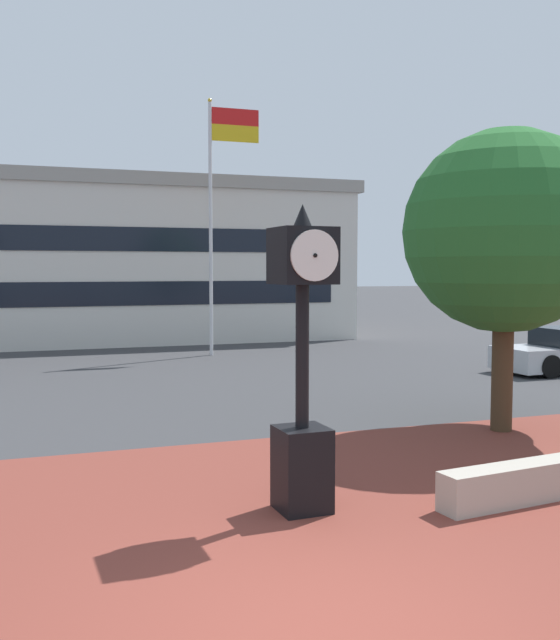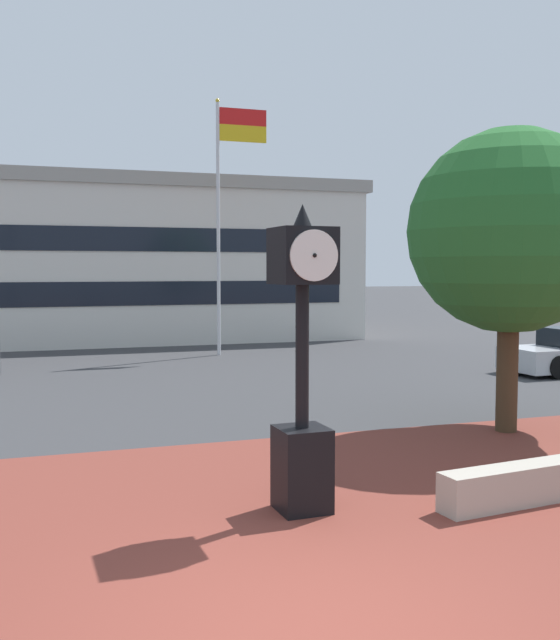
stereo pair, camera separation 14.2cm
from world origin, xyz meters
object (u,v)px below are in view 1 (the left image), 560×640
object	(u,v)px
street_clock	(302,367)
civic_building	(50,261)
flagpole_primary	(217,201)
plaza_tree	(510,237)

from	to	relation	value
street_clock	civic_building	distance (m)	25.12
flagpole_primary	plaza_tree	bearing A→B (deg)	-80.20
flagpole_primary	civic_building	world-z (taller)	flagpole_primary
street_clock	plaza_tree	size ratio (longest dim) A/B	0.68
street_clock	civic_building	size ratio (longest dim) A/B	0.15
street_clock	plaza_tree	bearing A→B (deg)	27.65
civic_building	flagpole_primary	bearing A→B (deg)	-60.64
street_clock	plaza_tree	distance (m)	6.28
flagpole_primary	civic_building	xyz separation A→B (m)	(-5.15, 9.16, -1.95)
flagpole_primary	civic_building	bearing A→B (deg)	119.36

